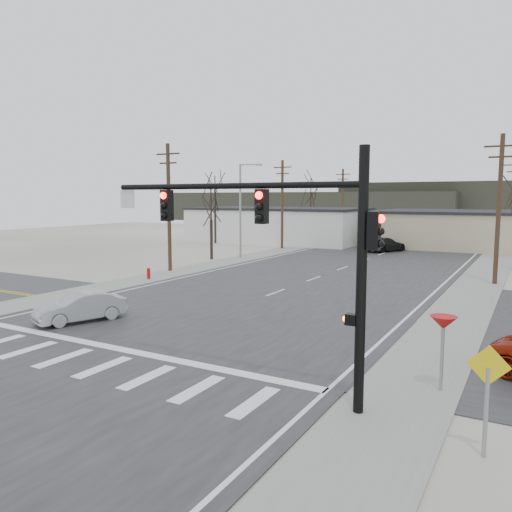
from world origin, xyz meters
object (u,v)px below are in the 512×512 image
at_px(traffic_signal_mast, 296,240).
at_px(fire_hydrant, 149,273).
at_px(car_far_b, 385,234).
at_px(sedan_crossing, 80,307).
at_px(car_far_a, 385,244).

height_order(traffic_signal_mast, fire_hydrant, traffic_signal_mast).
bearing_deg(car_far_b, fire_hydrant, -104.02).
xyz_separation_m(fire_hydrant, car_far_b, (5.47, 42.95, 0.33)).
xyz_separation_m(sedan_crossing, car_far_b, (0.02, 53.84, 0.06)).
relative_size(fire_hydrant, car_far_a, 0.16).
bearing_deg(sedan_crossing, fire_hydrant, 138.37).
xyz_separation_m(sedan_crossing, car_far_a, (4.37, 37.33, 0.09)).
bearing_deg(fire_hydrant, car_far_a, 69.64).
bearing_deg(traffic_signal_mast, car_far_b, 102.45).
distance_m(fire_hydrant, car_far_a, 28.20).
distance_m(sedan_crossing, car_far_b, 53.84).
bearing_deg(car_far_a, sedan_crossing, 107.86).
distance_m(traffic_signal_mast, sedan_crossing, 13.65).
relative_size(car_far_a, car_far_b, 1.22).
relative_size(traffic_signal_mast, car_far_a, 1.69).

